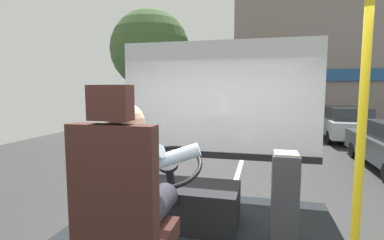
% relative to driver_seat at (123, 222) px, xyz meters
% --- Properties ---
extents(ground, '(18.00, 44.00, 0.06)m').
position_rel_driver_seat_xyz_m(ground, '(0.20, 9.36, -1.38)').
color(ground, '#2F2F2F').
extents(driver_seat, '(0.48, 0.48, 1.37)m').
position_rel_driver_seat_xyz_m(driver_seat, '(0.00, 0.00, 0.00)').
color(driver_seat, black).
rests_on(driver_seat, bus_floor).
extents(bus_driver, '(0.77, 0.58, 0.76)m').
position_rel_driver_seat_xyz_m(bus_driver, '(-0.00, 0.12, 0.18)').
color(bus_driver, '#282833').
rests_on(bus_driver, driver_seat).
extents(steering_console, '(1.10, 1.00, 0.85)m').
position_rel_driver_seat_xyz_m(steering_console, '(0.00, 1.24, -0.37)').
color(steering_console, black).
rests_on(steering_console, bus_floor).
extents(handrail_pole, '(0.04, 0.04, 2.28)m').
position_rel_driver_seat_xyz_m(handrail_pole, '(1.24, 0.18, 0.54)').
color(handrail_pole, yellow).
rests_on(handrail_pole, bus_floor).
extents(fare_box, '(0.22, 0.24, 0.82)m').
position_rel_driver_seat_xyz_m(fare_box, '(0.95, 1.06, -0.19)').
color(fare_box, '#333338').
rests_on(fare_box, bus_floor).
extents(windshield_panel, '(2.50, 0.08, 1.48)m').
position_rel_driver_seat_xyz_m(windshield_panel, '(0.20, 2.18, 0.45)').
color(windshield_panel, silver).
extents(street_tree, '(3.57, 3.57, 5.67)m').
position_rel_driver_seat_xyz_m(street_tree, '(-4.29, 11.17, 2.51)').
color(street_tree, '#4C3828').
rests_on(street_tree, ground).
extents(shop_building, '(10.76, 4.62, 7.62)m').
position_rel_driver_seat_xyz_m(shop_building, '(4.52, 17.07, 2.46)').
color(shop_building, gray).
rests_on(shop_building, ground).
extents(parked_car_silver, '(1.77, 4.07, 1.38)m').
position_rel_driver_seat_xyz_m(parked_car_silver, '(4.06, 11.61, -0.64)').
color(parked_car_silver, silver).
rests_on(parked_car_silver, ground).
extents(parked_car_red, '(1.86, 4.19, 1.30)m').
position_rel_driver_seat_xyz_m(parked_car_red, '(4.16, 17.64, -0.68)').
color(parked_car_red, maroon).
rests_on(parked_car_red, ground).
extents(parked_car_green, '(2.04, 4.17, 1.24)m').
position_rel_driver_seat_xyz_m(parked_car_green, '(4.28, 23.04, -0.71)').
color(parked_car_green, '#195633').
rests_on(parked_car_green, ground).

